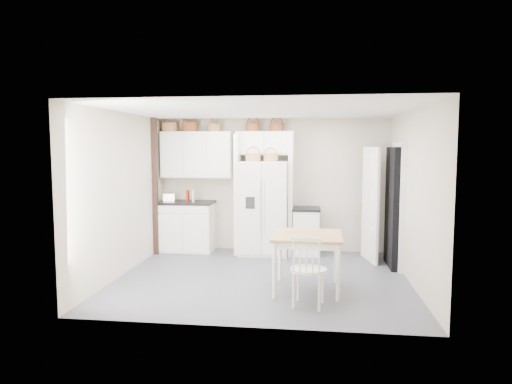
# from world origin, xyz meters

# --- Properties ---
(floor) EXTENTS (4.50, 4.50, 0.00)m
(floor) POSITION_xyz_m (0.00, 0.00, 0.00)
(floor) COLOR #4D4E55
(floor) RESTS_ON ground
(ceiling) EXTENTS (4.50, 4.50, 0.00)m
(ceiling) POSITION_xyz_m (0.00, 0.00, 2.60)
(ceiling) COLOR white
(ceiling) RESTS_ON wall_back
(wall_back) EXTENTS (4.50, 0.00, 4.50)m
(wall_back) POSITION_xyz_m (0.00, 2.00, 1.30)
(wall_back) COLOR #C0AF93
(wall_back) RESTS_ON floor
(wall_left) EXTENTS (0.00, 4.00, 4.00)m
(wall_left) POSITION_xyz_m (-2.25, 0.00, 1.30)
(wall_left) COLOR #C0AF93
(wall_left) RESTS_ON floor
(wall_right) EXTENTS (0.00, 4.00, 4.00)m
(wall_right) POSITION_xyz_m (2.25, 0.00, 1.30)
(wall_right) COLOR #C0AF93
(wall_right) RESTS_ON floor
(refrigerator) EXTENTS (0.92, 0.74, 1.78)m
(refrigerator) POSITION_xyz_m (-0.15, 1.63, 0.89)
(refrigerator) COLOR silver
(refrigerator) RESTS_ON floor
(base_cab_left) EXTENTS (1.02, 0.64, 0.95)m
(base_cab_left) POSITION_xyz_m (-1.68, 1.70, 0.47)
(base_cab_left) COLOR white
(base_cab_left) RESTS_ON floor
(base_cab_right) EXTENTS (0.49, 0.58, 0.86)m
(base_cab_right) POSITION_xyz_m (0.66, 1.70, 0.43)
(base_cab_right) COLOR white
(base_cab_right) RESTS_ON floor
(dining_table) EXTENTS (0.99, 0.99, 0.81)m
(dining_table) POSITION_xyz_m (0.70, -0.53, 0.40)
(dining_table) COLOR #AC8748
(dining_table) RESTS_ON floor
(windsor_chair) EXTENTS (0.53, 0.49, 0.96)m
(windsor_chair) POSITION_xyz_m (0.73, -1.20, 0.48)
(windsor_chair) COLOR white
(windsor_chair) RESTS_ON floor
(counter_left) EXTENTS (1.06, 0.69, 0.04)m
(counter_left) POSITION_xyz_m (-1.68, 1.70, 0.97)
(counter_left) COLOR black
(counter_left) RESTS_ON base_cab_left
(counter_right) EXTENTS (0.53, 0.62, 0.04)m
(counter_right) POSITION_xyz_m (0.66, 1.70, 0.88)
(counter_right) COLOR black
(counter_right) RESTS_ON base_cab_right
(toaster) EXTENTS (0.24, 0.16, 0.15)m
(toaster) POSITION_xyz_m (-2.02, 1.63, 1.07)
(toaster) COLOR silver
(toaster) RESTS_ON counter_left
(cookbook_red) EXTENTS (0.04, 0.15, 0.23)m
(cookbook_red) POSITION_xyz_m (-1.64, 1.62, 1.10)
(cookbook_red) COLOR maroon
(cookbook_red) RESTS_ON counter_left
(cookbook_cream) EXTENTS (0.06, 0.16, 0.24)m
(cookbook_cream) POSITION_xyz_m (-1.53, 1.62, 1.11)
(cookbook_cream) COLOR beige
(cookbook_cream) RESTS_ON counter_left
(basket_upper_a) EXTENTS (0.31, 0.31, 0.18)m
(basket_upper_a) POSITION_xyz_m (-2.05, 1.83, 2.44)
(basket_upper_a) COLOR #9D5C2A
(basket_upper_a) RESTS_ON upper_cabinet
(basket_upper_b) EXTENTS (0.32, 0.32, 0.19)m
(basket_upper_b) POSITION_xyz_m (-1.64, 1.83, 2.44)
(basket_upper_b) COLOR brown
(basket_upper_b) RESTS_ON upper_cabinet
(basket_upper_c) EXTENTS (0.26, 0.26, 0.15)m
(basket_upper_c) POSITION_xyz_m (-1.15, 1.83, 2.42)
(basket_upper_c) COLOR #9D5C2A
(basket_upper_c) RESTS_ON upper_cabinet
(basket_bridge_a) EXTENTS (0.28, 0.28, 0.15)m
(basket_bridge_a) POSITION_xyz_m (-0.39, 1.83, 2.43)
(basket_bridge_a) COLOR brown
(basket_bridge_a) RESTS_ON bridge_cabinet
(basket_bridge_b) EXTENTS (0.26, 0.26, 0.15)m
(basket_bridge_b) POSITION_xyz_m (0.07, 1.83, 2.43)
(basket_bridge_b) COLOR brown
(basket_bridge_b) RESTS_ON bridge_cabinet
(basket_fridge_a) EXTENTS (0.28, 0.28, 0.15)m
(basket_fridge_a) POSITION_xyz_m (-0.35, 1.53, 1.86)
(basket_fridge_a) COLOR #9D5C2A
(basket_fridge_a) RESTS_ON refrigerator
(basket_fridge_b) EXTENTS (0.26, 0.26, 0.14)m
(basket_fridge_b) POSITION_xyz_m (-0.01, 1.53, 1.85)
(basket_fridge_b) COLOR #9D5C2A
(basket_fridge_b) RESTS_ON refrigerator
(upper_cabinet) EXTENTS (1.40, 0.34, 0.90)m
(upper_cabinet) POSITION_xyz_m (-1.50, 1.83, 1.90)
(upper_cabinet) COLOR white
(upper_cabinet) RESTS_ON wall_back
(bridge_cabinet) EXTENTS (1.12, 0.34, 0.45)m
(bridge_cabinet) POSITION_xyz_m (-0.15, 1.83, 2.12)
(bridge_cabinet) COLOR white
(bridge_cabinet) RESTS_ON wall_back
(fridge_panel_left) EXTENTS (0.08, 0.60, 2.30)m
(fridge_panel_left) POSITION_xyz_m (-0.66, 1.70, 1.15)
(fridge_panel_left) COLOR white
(fridge_panel_left) RESTS_ON floor
(fridge_panel_right) EXTENTS (0.08, 0.60, 2.30)m
(fridge_panel_right) POSITION_xyz_m (0.36, 1.70, 1.15)
(fridge_panel_right) COLOR white
(fridge_panel_right) RESTS_ON floor
(trim_post) EXTENTS (0.09, 0.09, 2.60)m
(trim_post) POSITION_xyz_m (-2.20, 1.35, 1.30)
(trim_post) COLOR black
(trim_post) RESTS_ON floor
(doorway_void) EXTENTS (0.18, 0.85, 2.05)m
(doorway_void) POSITION_xyz_m (2.16, 1.00, 1.02)
(doorway_void) COLOR black
(doorway_void) RESTS_ON floor
(door_slab) EXTENTS (0.21, 0.79, 2.05)m
(door_slab) POSITION_xyz_m (1.80, 1.33, 1.02)
(door_slab) COLOR white
(door_slab) RESTS_ON floor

